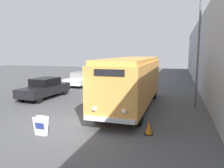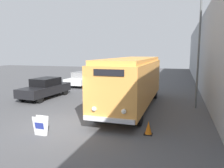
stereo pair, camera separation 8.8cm
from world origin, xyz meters
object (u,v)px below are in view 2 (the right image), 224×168
streetlamp (200,30)px  parked_car_near (45,88)px  sign_board (41,126)px  parked_car_mid (82,79)px  traffic_cone (148,128)px  vintage_bus (132,80)px  parked_car_far (104,73)px

streetlamp → parked_car_near: streetlamp is taller
parked_car_near → sign_board: bearing=-54.1°
parked_car_mid → traffic_cone: parked_car_mid is taller
vintage_bus → parked_car_mid: vintage_bus is taller
parked_car_mid → parked_car_far: 6.14m
sign_board → traffic_cone: (4.40, 1.46, -0.11)m
streetlamp → parked_car_far: 17.10m
sign_board → streetlamp: streetlamp is taller
parked_car_far → traffic_cone: size_ratio=7.58×
sign_board → traffic_cone: bearing=18.4°
streetlamp → parked_car_near: 11.70m
parked_car_mid → vintage_bus: bearing=-47.1°
streetlamp → parked_car_far: bearing=130.3°
streetlamp → parked_car_near: bearing=-179.3°
sign_board → parked_car_mid: bearing=108.1°
parked_car_far → vintage_bus: bearing=-60.1°
vintage_bus → streetlamp: size_ratio=1.23×
sign_board → parked_car_near: parked_car_near is taller
vintage_bus → traffic_cone: vintage_bus is taller
streetlamp → parked_car_far: size_ratio=1.73×
parked_car_far → streetlamp: bearing=-46.3°
sign_board → parked_car_near: (-4.35, 6.72, 0.39)m
vintage_bus → parked_car_mid: size_ratio=2.07×
traffic_cone → streetlamp: bearing=67.7°
sign_board → traffic_cone: sign_board is taller
vintage_bus → parked_car_far: bearing=116.5°
parked_car_mid → traffic_cone: size_ratio=7.81×
traffic_cone → parked_car_mid: bearing=126.3°
sign_board → parked_car_mid: parked_car_mid is taller
streetlamp → parked_car_mid: 13.44m
parked_car_far → parked_car_mid: bearing=-89.0°
parked_car_near → traffic_cone: bearing=-28.0°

